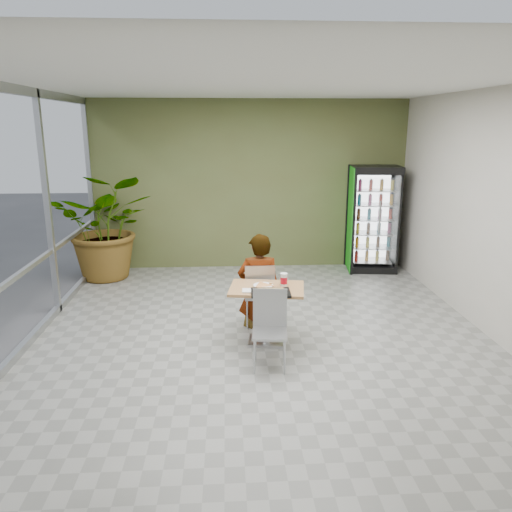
% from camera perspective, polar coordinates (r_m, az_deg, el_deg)
% --- Properties ---
extents(ground, '(7.00, 7.00, 0.00)m').
position_cam_1_polar(ground, '(6.65, 0.77, -9.41)').
color(ground, gray).
rests_on(ground, ground).
extents(room_envelope, '(6.00, 7.00, 3.20)m').
position_cam_1_polar(room_envelope, '(6.17, 0.82, 4.28)').
color(room_envelope, '#BCB7AA').
rests_on(room_envelope, ground).
extents(storefront_frame, '(0.10, 7.00, 3.20)m').
position_cam_1_polar(storefront_frame, '(6.66, -25.93, 3.57)').
color(storefront_frame, '#A6A8AA').
rests_on(storefront_frame, ground).
extents(dining_table, '(1.01, 0.78, 0.75)m').
position_cam_1_polar(dining_table, '(6.34, 1.24, -5.44)').
color(dining_table, '#A07E44').
rests_on(dining_table, ground).
extents(chair_far, '(0.41, 0.41, 0.91)m').
position_cam_1_polar(chair_far, '(6.83, 0.38, -3.94)').
color(chair_far, '#A6A8AA').
rests_on(chair_far, ground).
extents(chair_near, '(0.43, 0.43, 0.89)m').
position_cam_1_polar(chair_near, '(5.80, 1.59, -7.54)').
color(chair_near, '#A6A8AA').
rests_on(chair_near, ground).
extents(seated_woman, '(0.60, 0.40, 1.61)m').
position_cam_1_polar(seated_woman, '(6.88, 0.34, -4.01)').
color(seated_woman, black).
rests_on(seated_woman, ground).
extents(pizza_plate, '(0.34, 0.25, 0.03)m').
position_cam_1_polar(pizza_plate, '(6.31, 0.83, -3.29)').
color(pizza_plate, white).
rests_on(pizza_plate, dining_table).
extents(soda_cup, '(0.09, 0.09, 0.16)m').
position_cam_1_polar(soda_cup, '(6.31, 3.20, -2.73)').
color(soda_cup, white).
rests_on(soda_cup, dining_table).
extents(napkin_stack, '(0.16, 0.16, 0.02)m').
position_cam_1_polar(napkin_stack, '(6.11, -0.88, -3.99)').
color(napkin_stack, white).
rests_on(napkin_stack, dining_table).
extents(cafeteria_tray, '(0.48, 0.36, 0.03)m').
position_cam_1_polar(cafeteria_tray, '(6.03, 1.69, -4.20)').
color(cafeteria_tray, black).
rests_on(cafeteria_tray, dining_table).
extents(beverage_fridge, '(0.99, 0.80, 1.99)m').
position_cam_1_polar(beverage_fridge, '(9.74, 13.26, 4.15)').
color(beverage_fridge, black).
rests_on(beverage_fridge, ground).
extents(potted_plant, '(1.73, 1.49, 1.91)m').
position_cam_1_polar(potted_plant, '(9.37, -16.61, 3.26)').
color(potted_plant, '#2D6C2B').
rests_on(potted_plant, ground).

